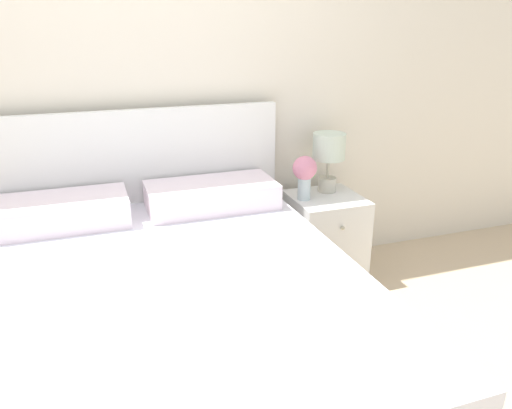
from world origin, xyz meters
name	(u,v)px	position (x,y,z in m)	size (l,w,h in m)	color
ground_plane	(141,286)	(0.00, 0.00, 0.00)	(12.00, 12.00, 0.00)	#CCB28E
wall_back	(121,70)	(0.00, 0.07, 1.30)	(8.00, 0.06, 2.60)	silver
bed	(162,325)	(0.00, -0.92, 0.31)	(1.72, 1.99, 1.10)	tan
nightstand	(324,237)	(1.13, -0.23, 0.27)	(0.42, 0.45, 0.54)	white
table_lamp	(329,152)	(1.18, -0.14, 0.79)	(0.20, 0.20, 0.37)	beige
flower_vase	(305,173)	(0.98, -0.23, 0.71)	(0.14, 0.14, 0.27)	silver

